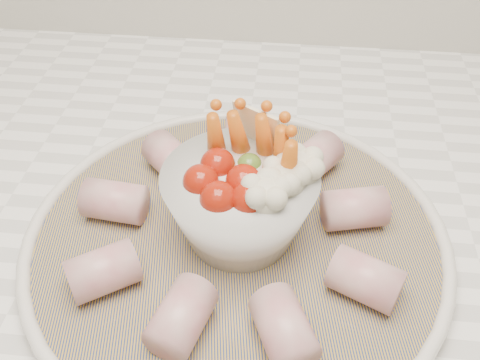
# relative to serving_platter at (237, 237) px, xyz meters

# --- Properties ---
(serving_platter) EXTENTS (0.44, 0.44, 0.02)m
(serving_platter) POSITION_rel_serving_platter_xyz_m (0.00, 0.00, 0.00)
(serving_platter) COLOR navy
(serving_platter) RESTS_ON kitchen_counter
(veggie_bowl) EXTENTS (0.13, 0.13, 0.11)m
(veggie_bowl) POSITION_rel_serving_platter_xyz_m (0.01, 0.00, 0.05)
(veggie_bowl) COLOR silver
(veggie_bowl) RESTS_ON serving_platter
(cured_meat_rolls) EXTENTS (0.28, 0.29, 0.04)m
(cured_meat_rolls) POSITION_rel_serving_platter_xyz_m (-0.00, 0.00, 0.02)
(cured_meat_rolls) COLOR #B3525E
(cured_meat_rolls) RESTS_ON serving_platter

